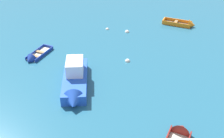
% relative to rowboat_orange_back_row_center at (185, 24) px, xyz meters
% --- Properties ---
extents(rowboat_orange_back_row_center, '(3.59, 2.71, 1.04)m').
position_rel_rowboat_orange_back_row_center_xyz_m(rowboat_orange_back_row_center, '(0.00, 0.00, 0.00)').
color(rowboat_orange_back_row_center, '#4C4C51').
rests_on(rowboat_orange_back_row_center, ground_plane).
extents(rowboat_deep_blue_near_camera, '(2.50, 3.31, 1.00)m').
position_rel_rowboat_orange_back_row_center_xyz_m(rowboat_deep_blue_near_camera, '(-15.77, -5.54, -0.06)').
color(rowboat_deep_blue_near_camera, beige).
rests_on(rowboat_deep_blue_near_camera, ground_plane).
extents(rowboat_maroon_near_left, '(3.01, 3.83, 1.19)m').
position_rel_rowboat_orange_back_row_center_xyz_m(rowboat_maroon_near_left, '(-5.87, -16.44, -0.03)').
color(rowboat_maroon_near_left, beige).
rests_on(rowboat_maroon_near_left, ground_plane).
extents(motor_launch_blue_back_row_left, '(2.09, 6.07, 2.17)m').
position_rel_rowboat_orange_back_row_center_xyz_m(motor_launch_blue_back_row_left, '(-12.12, -10.37, 0.41)').
color(motor_launch_blue_back_row_left, blue).
rests_on(motor_launch_blue_back_row_left, ground_plane).
extents(mooring_buoy_near_foreground, '(0.45, 0.45, 0.45)m').
position_rel_rowboat_orange_back_row_center_xyz_m(mooring_buoy_near_foreground, '(-6.59, -0.91, -0.19)').
color(mooring_buoy_near_foreground, silver).
rests_on(mooring_buoy_near_foreground, ground_plane).
extents(mooring_buoy_between_boats_left, '(0.45, 0.45, 0.45)m').
position_rel_rowboat_orange_back_row_center_xyz_m(mooring_buoy_between_boats_left, '(-7.51, -6.90, -0.19)').
color(mooring_buoy_between_boats_left, silver).
rests_on(mooring_buoy_between_boats_left, ground_plane).
extents(mooring_buoy_between_boats_right, '(0.37, 0.37, 0.37)m').
position_rel_rowboat_orange_back_row_center_xyz_m(mooring_buoy_between_boats_right, '(-8.60, 0.04, -0.19)').
color(mooring_buoy_between_boats_right, silver).
rests_on(mooring_buoy_between_boats_right, ground_plane).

